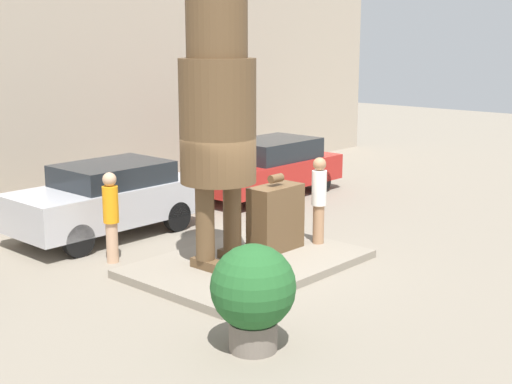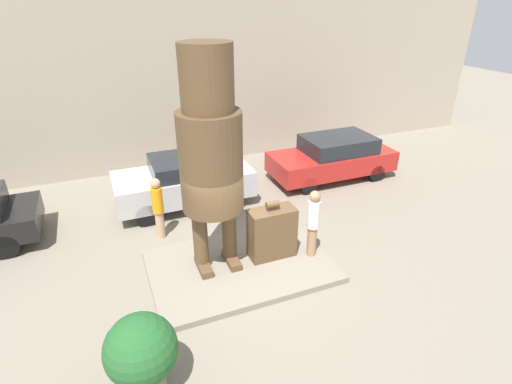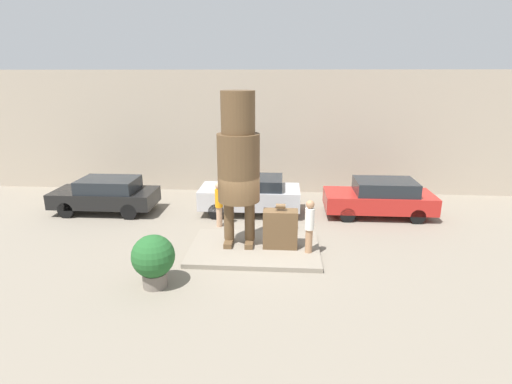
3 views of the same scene
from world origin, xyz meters
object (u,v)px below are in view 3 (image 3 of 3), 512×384
giant_suitcase (280,229)px  planter_pot (153,258)px  statue_figure (238,158)px  parked_car_black (106,194)px  tourist (309,224)px  parked_car_silver (251,194)px  parked_car_red (380,197)px  worker_hivis (219,203)px

giant_suitcase → planter_pot: giant_suitcase is taller
statue_figure → parked_car_black: size_ratio=1.18×
tourist → parked_car_silver: size_ratio=0.42×
giant_suitcase → planter_pot: 4.29m
tourist → parked_car_silver: (-2.20, 4.06, -0.27)m
statue_figure → parked_car_silver: bearing=88.3°
planter_pot → parked_car_red: bearing=40.0°
tourist → planter_pot: size_ratio=1.17×
parked_car_black → parked_car_silver: size_ratio=1.03×
giant_suitcase → parked_car_red: size_ratio=0.34×
parked_car_black → parked_car_red: parked_car_red is taller
parked_car_black → parked_car_silver: 6.16m
parked_car_silver → planter_pot: bearing=70.9°
tourist → planter_pot: tourist is taller
statue_figure → worker_hivis: (-0.99, 1.91, -2.15)m
parked_car_red → worker_hivis: worker_hivis is taller
giant_suitcase → worker_hivis: (-2.37, 2.10, 0.17)m
parked_car_black → planter_pot: size_ratio=2.84×
planter_pot → worker_hivis: 4.78m
statue_figure → parked_car_red: bearing=33.2°
parked_car_black → parked_car_silver: bearing=-177.4°
statue_figure → parked_car_red: 6.93m
parked_car_silver → worker_hivis: 1.95m
statue_figure → parked_car_black: (-6.05, 3.25, -2.32)m
tourist → giant_suitcase: bearing=159.3°
statue_figure → giant_suitcase: (1.38, -0.18, -2.31)m
parked_car_red → planter_pot: bearing=40.0°
parked_car_red → worker_hivis: size_ratio=2.50×
statue_figure → parked_car_red: (5.46, 3.58, -2.31)m
tourist → worker_hivis: (-3.30, 2.45, -0.15)m
parked_car_black → parked_car_silver: (6.15, 0.28, 0.06)m
statue_figure → tourist: size_ratio=2.87×
giant_suitcase → tourist: bearing=-20.7°
giant_suitcase → planter_pot: bearing=-143.5°
statue_figure → parked_car_black: 7.25m
parked_car_red → worker_hivis: 6.67m
parked_car_black → planter_pot: 7.19m
tourist → parked_car_red: tourist is taller
statue_figure → tourist: (2.31, -0.53, -2.00)m
parked_car_black → parked_car_silver: parked_car_silver is taller
giant_suitcase → parked_car_silver: bearing=109.0°
statue_figure → giant_suitcase: bearing=-7.6°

